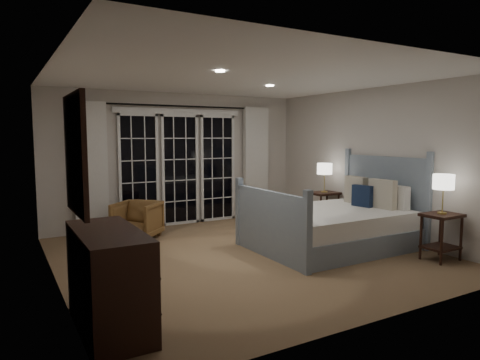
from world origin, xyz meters
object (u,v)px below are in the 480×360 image
bed (334,225)px  lamp_left (444,182)px  armchair (137,220)px  nightstand_right (324,204)px  lamp_right (325,169)px  nightstand_left (441,230)px  dresser (109,279)px

bed → lamp_left: bearing=-58.3°
lamp_left → armchair: (-3.26, 3.26, -0.76)m
nightstand_right → lamp_right: lamp_right is taller
nightstand_left → armchair: nightstand_left is taller
bed → armchair: bearing=141.1°
nightstand_left → lamp_left: lamp_left is taller
nightstand_left → dresser: (-4.42, 0.14, 0.02)m
bed → armchair: bed is taller
nightstand_right → lamp_left: (-0.02, -2.43, 0.64)m
bed → lamp_left: bed is taller
lamp_right → dresser: size_ratio=0.43×
lamp_right → dresser: bearing=-152.7°
bed → lamp_right: (0.80, 1.17, 0.74)m
nightstand_right → armchair: 3.39m
bed → armchair: (-2.48, 2.00, -0.03)m
nightstand_left → lamp_right: size_ratio=1.20×
nightstand_right → dresser: size_ratio=0.53×
nightstand_left → nightstand_right: bearing=89.5°
armchair → lamp_left: bearing=-1.0°
nightstand_left → nightstand_right: 2.43m
lamp_left → dresser: (-4.42, 0.14, -0.63)m
lamp_left → bed: bearing=121.7°
nightstand_left → nightstand_right: size_ratio=0.98×
lamp_left → armchair: size_ratio=0.79×
bed → nightstand_right: bed is taller
bed → armchair: size_ratio=3.40×
bed → lamp_right: 1.60m
lamp_left → armchair: bearing=135.0°
lamp_right → armchair: size_ratio=0.78×
nightstand_left → armchair: bearing=135.0°
bed → lamp_left: 1.66m
nightstand_left → dresser: dresser is taller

